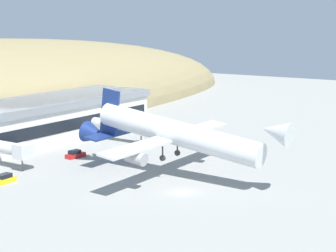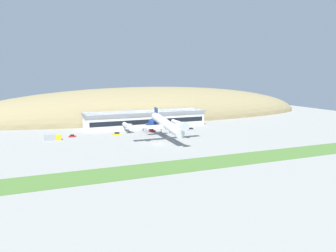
{
  "view_description": "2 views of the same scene",
  "coord_description": "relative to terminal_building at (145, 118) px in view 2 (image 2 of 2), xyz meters",
  "views": [
    {
      "loc": [
        -78.46,
        -49.72,
        28.85
      ],
      "look_at": [
        8.32,
        8.8,
        9.44
      ],
      "focal_mm": 60.0,
      "sensor_mm": 36.0,
      "label": 1
    },
    {
      "loc": [
        -55.15,
        -147.77,
        34.51
      ],
      "look_at": [
        8.63,
        8.01,
        7.26
      ],
      "focal_mm": 35.0,
      "sensor_mm": 36.0,
      "label": 2
    }
  ],
  "objects": [
    {
      "name": "traffic_cone_0",
      "position": [
        6.31,
        -30.17,
        -5.5
      ],
      "size": [
        0.52,
        0.52,
        0.58
      ],
      "color": "orange",
      "rests_on": "ground_plane"
    },
    {
      "name": "service_car_2",
      "position": [
        -47.88,
        -18.36,
        -5.19
      ],
      "size": [
        3.87,
        1.89,
        1.43
      ],
      "color": "#B21E1E",
      "rests_on": "ground_plane"
    },
    {
      "name": "jetway_1",
      "position": [
        15.79,
        -18.18,
        -1.79
      ],
      "size": [
        3.38,
        16.78,
        5.43
      ],
      "color": "silver",
      "rests_on": "ground_plane"
    },
    {
      "name": "cargo_airplane",
      "position": [
        -3.71,
        -45.76,
        2.61
      ],
      "size": [
        37.66,
        45.2,
        12.35
      ],
      "color": "silver"
    },
    {
      "name": "fuel_truck",
      "position": [
        -58.42,
        -23.45,
        -4.21
      ],
      "size": [
        8.43,
        2.44,
        3.3
      ],
      "color": "gold",
      "rests_on": "ground_plane"
    },
    {
      "name": "terminal_building",
      "position": [
        0.0,
        0.0,
        0.0
      ],
      "size": [
        78.43,
        18.98,
        10.2
      ],
      "color": "white",
      "rests_on": "ground_plane"
    },
    {
      "name": "service_car_0",
      "position": [
        21.43,
        -23.47,
        -5.17
      ],
      "size": [
        4.67,
        2.02,
        1.48
      ],
      "color": "#999EA3",
      "rests_on": "ground_plane"
    },
    {
      "name": "ground_plane",
      "position": [
        -10.77,
        -52.56,
        -5.78
      ],
      "size": [
        405.67,
        405.67,
        0.0
      ],
      "primitive_type": "plane",
      "color": "gray"
    },
    {
      "name": "service_car_1",
      "position": [
        -2.62,
        -19.67,
        -5.09
      ],
      "size": [
        4.63,
        2.25,
        1.68
      ],
      "color": "#B21E1E",
      "rests_on": "ground_plane"
    },
    {
      "name": "grass_strip_foreground",
      "position": [
        -10.77,
        -92.14,
        -5.74
      ],
      "size": [
        365.1,
        16.46,
        0.08
      ],
      "primitive_type": "cube",
      "color": "#4C7533",
      "rests_on": "ground_plane"
    },
    {
      "name": "hill_backdrop",
      "position": [
        18.2,
        47.8,
        -5.78
      ],
      "size": [
        287.74,
        82.09,
        47.46
      ],
      "primitive_type": "ellipsoid",
      "color": "#8E7F56",
      "rests_on": "ground_plane"
    },
    {
      "name": "jetway_0",
      "position": [
        -16.28,
        -15.34,
        -1.79
      ],
      "size": [
        3.38,
        11.44,
        5.43
      ],
      "color": "silver",
      "rests_on": "ground_plane"
    },
    {
      "name": "service_car_3",
      "position": [
        -24.23,
        -22.41,
        -5.08
      ],
      "size": [
        4.52,
        2.03,
        1.69
      ],
      "color": "gold",
      "rests_on": "ground_plane"
    }
  ]
}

